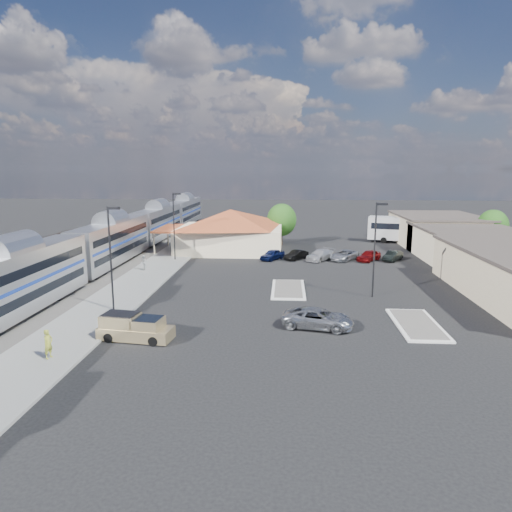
# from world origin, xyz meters

# --- Properties ---
(ground) EXTENTS (280.00, 280.00, 0.00)m
(ground) POSITION_xyz_m (0.00, 0.00, 0.00)
(ground) COLOR black
(ground) RESTS_ON ground
(railbed) EXTENTS (16.00, 100.00, 0.12)m
(railbed) POSITION_xyz_m (-21.00, 8.00, 0.06)
(railbed) COLOR #4C4944
(railbed) RESTS_ON ground
(platform) EXTENTS (5.50, 92.00, 0.18)m
(platform) POSITION_xyz_m (-12.00, 6.00, 0.09)
(platform) COLOR gray
(platform) RESTS_ON ground
(passenger_train) EXTENTS (3.00, 104.00, 5.55)m
(passenger_train) POSITION_xyz_m (-18.00, 12.42, 2.87)
(passenger_train) COLOR silver
(passenger_train) RESTS_ON ground
(freight_cars) EXTENTS (2.80, 46.00, 4.00)m
(freight_cars) POSITION_xyz_m (-24.00, 10.13, 1.93)
(freight_cars) COLOR black
(freight_cars) RESTS_ON ground
(station_depot) EXTENTS (18.35, 12.24, 6.20)m
(station_depot) POSITION_xyz_m (-4.56, 24.00, 3.13)
(station_depot) COLOR beige
(station_depot) RESTS_ON ground
(buildings_east) EXTENTS (14.40, 51.40, 4.80)m
(buildings_east) POSITION_xyz_m (28.00, 14.28, 2.27)
(buildings_east) COLOR #C6B28C
(buildings_east) RESTS_ON ground
(traffic_island_south) EXTENTS (3.30, 7.50, 0.21)m
(traffic_island_south) POSITION_xyz_m (4.00, 2.00, 0.10)
(traffic_island_south) COLOR silver
(traffic_island_south) RESTS_ON ground
(traffic_island_north) EXTENTS (3.30, 7.50, 0.21)m
(traffic_island_north) POSITION_xyz_m (14.00, -8.00, 0.10)
(traffic_island_north) COLOR silver
(traffic_island_north) RESTS_ON ground
(lamp_plat_s) EXTENTS (1.08, 0.25, 9.00)m
(lamp_plat_s) POSITION_xyz_m (-10.90, -6.00, 5.34)
(lamp_plat_s) COLOR black
(lamp_plat_s) RESTS_ON ground
(lamp_plat_n) EXTENTS (1.08, 0.25, 9.00)m
(lamp_plat_n) POSITION_xyz_m (-10.90, 16.00, 5.34)
(lamp_plat_n) COLOR black
(lamp_plat_n) RESTS_ON ground
(lamp_lot) EXTENTS (1.08, 0.25, 9.00)m
(lamp_lot) POSITION_xyz_m (12.10, 0.00, 5.34)
(lamp_lot) COLOR black
(lamp_lot) RESTS_ON ground
(tree_east_c) EXTENTS (4.41, 4.41, 6.21)m
(tree_east_c) POSITION_xyz_m (34.00, 26.00, 3.76)
(tree_east_c) COLOR #382314
(tree_east_c) RESTS_ON ground
(tree_depot) EXTENTS (4.71, 4.71, 6.63)m
(tree_depot) POSITION_xyz_m (3.00, 30.00, 4.02)
(tree_depot) COLOR #382314
(tree_depot) RESTS_ON ground
(pickup_truck) EXTENTS (5.46, 2.60, 1.81)m
(pickup_truck) POSITION_xyz_m (-6.91, -12.39, 0.86)
(pickup_truck) COLOR tan
(pickup_truck) RESTS_ON ground
(suv) EXTENTS (5.85, 3.58, 1.52)m
(suv) POSITION_xyz_m (6.23, -9.06, 0.76)
(suv) COLOR #9D9FA4
(suv) RESTS_ON ground
(coach_bus) EXTENTS (13.49, 6.56, 4.24)m
(coach_bus) POSITION_xyz_m (23.98, 32.82, 2.44)
(coach_bus) COLOR silver
(coach_bus) RESTS_ON ground
(person_a) EXTENTS (0.60, 0.78, 1.89)m
(person_a) POSITION_xyz_m (-11.27, -16.31, 1.13)
(person_a) COLOR gold
(person_a) RESTS_ON platform
(person_b) EXTENTS (0.87, 1.00, 1.78)m
(person_b) POSITION_xyz_m (-13.18, 9.32, 1.07)
(person_b) COLOR silver
(person_b) RESTS_ON platform
(parked_car_a) EXTENTS (3.65, 4.37, 1.41)m
(parked_car_a) POSITION_xyz_m (1.93, 17.54, 0.70)
(parked_car_a) COLOR #0D1642
(parked_car_a) RESTS_ON ground
(parked_car_b) EXTENTS (3.47, 3.89, 1.28)m
(parked_car_b) POSITION_xyz_m (5.13, 17.84, 0.64)
(parked_car_b) COLOR black
(parked_car_b) RESTS_ON ground
(parked_car_c) EXTENTS (4.57, 5.25, 1.45)m
(parked_car_c) POSITION_xyz_m (8.33, 17.54, 0.73)
(parked_car_c) COLOR silver
(parked_car_c) RESTS_ON ground
(parked_car_d) EXTENTS (4.73, 5.35, 1.37)m
(parked_car_d) POSITION_xyz_m (11.53, 17.84, 0.69)
(parked_car_d) COLOR #9A9CA2
(parked_car_d) RESTS_ON ground
(parked_car_e) EXTENTS (3.96, 4.42, 1.45)m
(parked_car_e) POSITION_xyz_m (14.73, 17.54, 0.73)
(parked_car_e) COLOR maroon
(parked_car_e) RESTS_ON ground
(parked_car_f) EXTENTS (3.43, 4.13, 1.33)m
(parked_car_f) POSITION_xyz_m (17.93, 17.84, 0.66)
(parked_car_f) COLOR black
(parked_car_f) RESTS_ON ground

